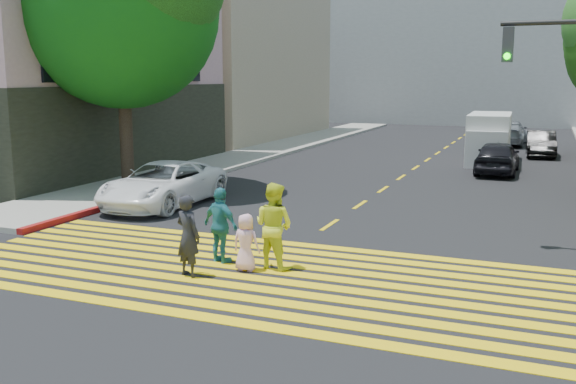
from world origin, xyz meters
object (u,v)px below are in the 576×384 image
Objects in this scene: pedestrian_child at (246,242)px; white_van at (489,140)px; white_sedan at (163,184)px; dark_car_parked at (541,144)px; silver_car at (508,133)px; pedestrian_man at (188,236)px; pedestrian_woman at (274,226)px; dark_car_near at (497,157)px; pedestrian_extra at (221,225)px.

white_van is at bearing -97.50° from pedestrian_child.
dark_car_parked is (10.63, 17.94, -0.04)m from white_sedan.
pedestrian_man is at bearing 82.66° from silver_car.
pedestrian_child is 0.31× the size of dark_car_parked.
pedestrian_child is at bearing 53.65° from pedestrian_woman.
silver_car is at bearing -79.85° from pedestrian_man.
dark_car_parked is 0.79× the size of white_van.
pedestrian_man is 0.43× the size of dark_car_parked.
pedestrian_woman is 19.22m from white_van.
dark_car_parked is at bearing -102.16° from dark_car_near.
pedestrian_man is at bearing -103.13° from white_van.
white_van is at bearing -78.64° from dark_car_near.
dark_car_near is (4.64, 16.82, -0.14)m from pedestrian_man.
pedestrian_child is 19.68m from white_van.
pedestrian_extra is 6.66m from white_sedan.
pedestrian_man is at bearing 41.00° from pedestrian_child.
pedestrian_child is at bearing 84.25° from silver_car.
silver_car is 5.51m from dark_car_parked.
white_sedan is 1.20× the size of dark_car_near.
pedestrian_woman is at bearing -121.29° from pedestrian_man.
pedestrian_extra is (0.16, 1.07, -0.01)m from pedestrian_man.
white_van reaches higher than white_sedan.
pedestrian_woman reaches higher than pedestrian_man.
white_sedan is (-4.57, 4.84, -0.14)m from pedestrian_extra.
pedestrian_woman is 16.02m from dark_car_near.
pedestrian_man is at bearing 52.50° from pedestrian_woman.
pedestrian_woman is (1.36, 1.14, 0.08)m from pedestrian_man.
silver_car is (3.43, 28.28, 0.13)m from pedestrian_child.
pedestrian_extra is (-0.75, 0.33, 0.22)m from pedestrian_child.
silver_car is at bearing -88.09° from dark_car_near.
pedestrian_man is 0.34× the size of white_van.
pedestrian_extra reaches higher than silver_car.
pedestrian_man is 17.45m from dark_car_near.
pedestrian_extra reaches higher than white_sedan.
pedestrian_extra reaches higher than pedestrian_child.
pedestrian_woman is at bearing -39.80° from white_sedan.
pedestrian_man reaches higher than pedestrian_extra.
dark_car_parked is at bearing 111.12° from silver_car.
silver_car is (-0.30, 12.21, 0.04)m from dark_car_near.
pedestrian_woman reaches higher than white_sedan.
dark_car_parked is (1.58, 7.04, -0.05)m from dark_car_near.
white_sedan is at bearing 50.81° from dark_car_near.
silver_car reaches higher than dark_car_parked.
dark_car_near is at bearing -89.38° from pedestrian_woman.
white_sedan reaches higher than dark_car_parked.
white_van is at bearing -82.55° from pedestrian_man.
dark_car_near is at bearing -105.67° from dark_car_parked.
silver_car reaches higher than dark_car_near.
pedestrian_child is at bearing 77.43° from dark_car_near.
dark_car_parked is at bearing 56.93° from white_van.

